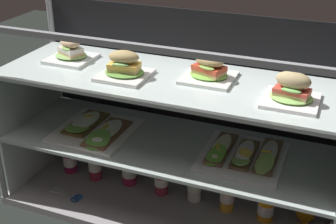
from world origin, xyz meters
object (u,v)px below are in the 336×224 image
at_px(juice_bottle_front_left_end, 129,168).
at_px(open_sandwich_tray_far_left, 243,155).
at_px(open_sandwich_tray_mid_right, 95,130).
at_px(juice_bottle_back_right, 70,157).
at_px(juice_bottle_front_second, 95,161).
at_px(kitchen_scissors, 73,197).
at_px(juice_bottle_back_left, 227,194).
at_px(juice_bottle_front_right_end, 266,204).
at_px(plated_roll_sandwich_far_right, 71,53).
at_px(plated_roll_sandwich_mid_right, 292,92).
at_px(plated_roll_sandwich_far_left, 124,68).
at_px(juice_bottle_near_post, 195,183).
at_px(juice_bottle_front_middle, 161,179).
at_px(plated_roll_sandwich_center, 209,71).
at_px(orange_fruit_beside_bottles, 305,213).

bearing_deg(juice_bottle_front_left_end, open_sandwich_tray_far_left, -6.71).
xyz_separation_m(open_sandwich_tray_mid_right, juice_bottle_back_right, (-0.23, 0.09, -0.25)).
distance_m(juice_bottle_front_second, kitchen_scissors, 0.21).
bearing_deg(juice_bottle_back_left, juice_bottle_front_second, -179.88).
xyz_separation_m(open_sandwich_tray_far_left, juice_bottle_front_right_end, (0.11, 0.04, -0.26)).
distance_m(plated_roll_sandwich_far_right, juice_bottle_back_left, 0.96).
distance_m(juice_bottle_back_right, juice_bottle_front_left_end, 0.33).
relative_size(plated_roll_sandwich_mid_right, juice_bottle_back_right, 0.93).
bearing_deg(open_sandwich_tray_far_left, open_sandwich_tray_mid_right, -176.69).
distance_m(plated_roll_sandwich_far_left, juice_bottle_near_post, 0.65).
height_order(juice_bottle_front_left_end, juice_bottle_front_middle, juice_bottle_front_left_end).
relative_size(open_sandwich_tray_far_left, juice_bottle_front_left_end, 1.58).
height_order(juice_bottle_back_right, juice_bottle_near_post, juice_bottle_near_post).
height_order(plated_roll_sandwich_center, kitchen_scissors, plated_roll_sandwich_center).
bearing_deg(juice_bottle_near_post, plated_roll_sandwich_far_right, -177.78).
xyz_separation_m(plated_roll_sandwich_far_right, open_sandwich_tray_mid_right, (0.15, -0.08, -0.33)).
xyz_separation_m(plated_roll_sandwich_center, orange_fruit_beside_bottles, (0.46, 0.04, -0.62)).
distance_m(plated_roll_sandwich_center, juice_bottle_front_second, 0.80).
relative_size(juice_bottle_front_left_end, kitchen_scissors, 1.20).
bearing_deg(open_sandwich_tray_far_left, juice_bottle_back_left, 146.56).
bearing_deg(kitchen_scissors, juice_bottle_front_second, 83.88).
bearing_deg(plated_roll_sandwich_far_left, juice_bottle_back_left, 12.00).
relative_size(juice_bottle_front_second, orange_fruit_beside_bottles, 3.00).
bearing_deg(juice_bottle_front_right_end, plated_roll_sandwich_center, 177.90).
bearing_deg(kitchen_scissors, juice_bottle_near_post, 20.82).
xyz_separation_m(open_sandwich_tray_far_left, orange_fruit_beside_bottles, (0.28, 0.10, -0.30)).
distance_m(open_sandwich_tray_mid_right, open_sandwich_tray_far_left, 0.68).
relative_size(juice_bottle_front_left_end, juice_bottle_front_middle, 1.09).
relative_size(open_sandwich_tray_far_left, juice_bottle_near_post, 1.61).
relative_size(plated_roll_sandwich_far_right, juice_bottle_front_left_end, 0.88).
relative_size(open_sandwich_tray_far_left, juice_bottle_front_right_end, 1.65).
height_order(plated_roll_sandwich_far_right, open_sandwich_tray_mid_right, plated_roll_sandwich_far_right).
xyz_separation_m(juice_bottle_front_middle, juice_bottle_back_left, (0.33, -0.01, 0.01)).
distance_m(plated_roll_sandwich_mid_right, kitchen_scissors, 1.16).
relative_size(plated_roll_sandwich_far_right, orange_fruit_beside_bottles, 2.42).
bearing_deg(kitchen_scissors, plated_roll_sandwich_far_right, 107.10).
distance_m(juice_bottle_front_second, juice_bottle_front_left_end, 0.18).
height_order(plated_roll_sandwich_far_left, juice_bottle_near_post, plated_roll_sandwich_far_left).
bearing_deg(juice_bottle_back_left, juice_bottle_front_right_end, 0.18).
bearing_deg(juice_bottle_near_post, juice_bottle_back_right, -178.94).
bearing_deg(orange_fruit_beside_bottles, kitchen_scissors, -167.11).
xyz_separation_m(plated_roll_sandwich_far_right, juice_bottle_back_left, (0.76, 0.00, -0.58)).
bearing_deg(plated_roll_sandwich_mid_right, open_sandwich_tray_far_left, 164.44).
distance_m(juice_bottle_front_middle, juice_bottle_front_right_end, 0.51).
xyz_separation_m(juice_bottle_back_right, kitchen_scissors, (0.14, -0.19, -0.08)).
relative_size(plated_roll_sandwich_far_left, juice_bottle_front_second, 0.82).
height_order(juice_bottle_front_middle, juice_bottle_front_right_end, juice_bottle_front_right_end).
bearing_deg(juice_bottle_near_post, plated_roll_sandwich_mid_right, -15.48).
height_order(juice_bottle_back_left, juice_bottle_front_right_end, juice_bottle_front_right_end).
height_order(open_sandwich_tray_far_left, juice_bottle_near_post, open_sandwich_tray_far_left).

